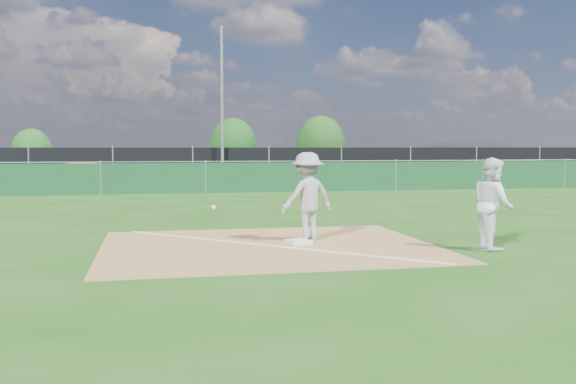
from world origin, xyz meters
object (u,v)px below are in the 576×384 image
Objects in this scene: first_base at (298,242)px; car_right at (288,165)px; play_at_first at (307,197)px; car_left at (53,166)px; runner at (493,204)px; car_mid at (136,165)px; light_pole at (222,105)px; tree_right at (321,143)px; tree_left at (32,151)px; tree_mid at (233,145)px.

first_base is 0.08× the size of car_right.
play_at_first is 0.56× the size of car_left.
car_left is at bearing 30.04° from runner.
car_left is (-11.26, 26.84, -0.05)m from runner.
runner is 28.37m from car_mid.
light_pole is at bearing 124.11° from car_right.
play_at_first is 27.07m from car_right.
light_pole is at bearing -126.51° from tree_right.
car_right reaches higher than first_base.
car_right is at bearing -17.71° from tree_left.
tree_left is at bearing 136.94° from light_pole.
first_base is 27.57m from car_right.
first_base is 3.57m from runner.
car_right is at bearing 49.06° from light_pole.
light_pole reaches higher than tree_left.
first_base is 0.96m from play_at_first.
car_right is at bearing -121.88° from tree_right.
light_pole is 1.80× the size of car_left.
car_left is at bearing 155.71° from light_pole.
play_at_first is at bearing -165.25° from car_left.
first_base is at bearing -166.11° from car_left.
light_pole reaches higher than runner.
tree_mid reaches higher than play_at_first.
tree_left is 13.25m from tree_mid.
first_base is 0.09× the size of car_left.
runner is at bearing -169.50° from car_mid.
tree_left is at bearing -172.71° from tree_mid.
runner is at bearing -67.95° from tree_left.
car_left is at bearing -157.57° from tree_right.
car_left is at bearing 80.62° from car_right.
runner is 0.54× the size of tree_left.
first_base is at bearing 153.41° from car_right.
tree_right is at bearing 2.14° from tree_left.
tree_right is at bearing -8.87° from tree_mid.
car_left is 13.60m from car_right.
car_mid is at bearing 133.56° from light_pole.
tree_right is (3.57, 5.74, 1.37)m from car_right.
light_pole is 2.66× the size of tree_left.
tree_mid is at bearing -57.16° from car_left.
light_pole is 23.16m from runner.
runner reaches higher than car_left.
car_left is 0.92× the size of car_mid.
tree_right is (17.10, 7.06, 1.32)m from car_left.
play_at_first is at bearing -105.33° from tree_right.
tree_mid is 0.96× the size of tree_right.
car_right is (2.27, 28.16, -0.10)m from runner.
play_at_first reaches higher than first_base.
car_left is (-8.90, 4.02, -3.23)m from light_pole.
car_mid is (-4.48, 4.71, -3.19)m from light_pole.
play_at_first is at bearing 57.76° from first_base.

